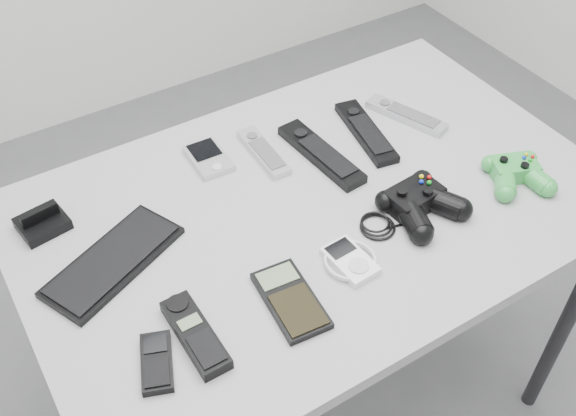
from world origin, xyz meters
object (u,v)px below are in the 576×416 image
pda_keyboard (113,261)px  remote_black_b (366,131)px  remote_black_a (321,153)px  calculator (291,300)px  remote_silver_b (406,115)px  controller_black (420,201)px  remote_silver_a (263,151)px  cordless_handset (195,334)px  mp3_player (350,260)px  desk (315,226)px  controller_green (517,172)px  mobile_phone (157,362)px  pda (209,158)px

pda_keyboard → remote_black_b: (0.63, 0.06, 0.00)m
remote_black_a → calculator: (-0.27, -0.30, -0.00)m
pda_keyboard → remote_black_b: remote_black_b is taller
remote_silver_b → controller_black: controller_black is taller
remote_silver_a → pda_keyboard: bearing=-160.7°
cordless_handset → remote_black_a: bearing=32.0°
pda_keyboard → mp3_player: size_ratio=2.58×
remote_black_b → remote_silver_b: remote_black_b is taller
remote_silver_b → controller_black: 0.31m
cordless_handset → desk: bearing=24.9°
calculator → mp3_player: 0.14m
pda_keyboard → cordless_handset: size_ratio=1.60×
cordless_handset → controller_green: size_ratio=1.21×
desk → mp3_player: (-0.04, -0.17, 0.08)m
remote_black_a → mobile_phone: remote_black_a is taller
pda → remote_black_a: 0.25m
remote_black_b → cordless_handset: cordless_handset is taller
pda → remote_black_b: bearing=-15.2°
mp3_player → controller_black: bearing=8.5°
remote_black_b → cordless_handset: 0.65m
desk → remote_black_b: remote_black_b is taller
controller_green → desk: bearing=179.5°
desk → remote_silver_b: size_ratio=6.04×
pda → remote_black_a: bearing=-27.0°
pda → controller_black: (0.29, -0.36, 0.02)m
pda_keyboard → remote_black_a: size_ratio=1.12×
remote_black_a → mp3_player: bearing=-118.3°
cordless_handset → controller_green: bearing=-0.1°
remote_black_a → mp3_player: size_ratio=2.31×
calculator → remote_black_b: bearing=43.5°
calculator → desk: bearing=51.8°
remote_black_b → calculator: size_ratio=1.37×
calculator → controller_green: 0.58m
mp3_player → controller_green: (0.44, 0.01, 0.01)m
pda → remote_black_a: size_ratio=0.47×
pda_keyboard → controller_black: 0.61m
desk → calculator: size_ratio=7.19×
remote_silver_a → calculator: (-0.16, -0.38, -0.00)m
cordless_handset → calculator: 0.18m
remote_silver_a → mp3_player: 0.36m
pda_keyboard → mp3_player: 0.45m
remote_silver_a → remote_black_a: 0.13m
mp3_player → remote_black_b: bearing=45.7°
calculator → controller_black: controller_black is taller
pda_keyboard → mobile_phone: 0.25m
remote_silver_a → remote_silver_b: bearing=-7.9°
pda → cordless_handset: cordless_handset is taller
desk → remote_silver_b: remote_silver_b is taller
controller_black → remote_silver_a: bearing=114.6°
remote_black_a → remote_silver_b: bearing=-1.5°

